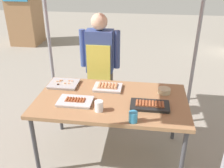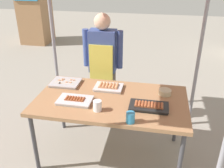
{
  "view_description": "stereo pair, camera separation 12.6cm",
  "coord_description": "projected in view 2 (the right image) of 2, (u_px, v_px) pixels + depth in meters",
  "views": [
    {
      "loc": [
        0.32,
        -2.27,
        2.05
      ],
      "look_at": [
        0.0,
        0.05,
        0.9
      ],
      "focal_mm": 39.85,
      "sensor_mm": 36.0,
      "label": 1
    },
    {
      "loc": [
        0.44,
        -2.25,
        2.05
      ],
      "look_at": [
        0.0,
        0.05,
        0.9
      ],
      "focal_mm": 39.85,
      "sensor_mm": 36.0,
      "label": 2
    }
  ],
  "objects": [
    {
      "name": "drink_cup_by_wok",
      "position": [
        97.0,
        106.0,
        2.4
      ],
      "size": [
        0.08,
        0.08,
        0.11
      ],
      "primitive_type": "cylinder",
      "color": "white",
      "rests_on": "stall_table"
    },
    {
      "name": "tray_meat_skewers",
      "position": [
        66.0,
        83.0,
        2.94
      ],
      "size": [
        0.33,
        0.27,
        0.04
      ],
      "color": "#ADADB2",
      "rests_on": "stall_table"
    },
    {
      "name": "tray_spring_rolls",
      "position": [
        75.0,
        100.0,
        2.57
      ],
      "size": [
        0.35,
        0.23,
        0.05
      ],
      "color": "silver",
      "rests_on": "stall_table"
    },
    {
      "name": "drink_cup_near_edge",
      "position": [
        130.0,
        117.0,
        2.23
      ],
      "size": [
        0.08,
        0.08,
        0.1
      ],
      "primitive_type": "cylinder",
      "color": "#338CBF",
      "rests_on": "stall_table"
    },
    {
      "name": "tray_pork_links",
      "position": [
        109.0,
        87.0,
        2.83
      ],
      "size": [
        0.32,
        0.23,
        0.05
      ],
      "color": "silver",
      "rests_on": "stall_table"
    },
    {
      "name": "tray_grilled_sausages",
      "position": [
        149.0,
        106.0,
        2.46
      ],
      "size": [
        0.39,
        0.22,
        0.05
      ],
      "color": "black",
      "rests_on": "stall_table"
    },
    {
      "name": "vendor_woman",
      "position": [
        103.0,
        62.0,
        3.24
      ],
      "size": [
        0.52,
        0.22,
        1.51
      ],
      "rotation": [
        0.0,
        0.0,
        3.14
      ],
      "color": "#595147",
      "rests_on": "ground"
    },
    {
      "name": "ground_plane",
      "position": [
        111.0,
        153.0,
        2.97
      ],
      "size": [
        18.0,
        18.0,
        0.0
      ],
      "primitive_type": "plane",
      "color": "gray"
    },
    {
      "name": "condiment_bowl",
      "position": [
        165.0,
        92.0,
        2.71
      ],
      "size": [
        0.14,
        0.14,
        0.06
      ],
      "primitive_type": "cylinder",
      "color": "#BFB28C",
      "rests_on": "stall_table"
    },
    {
      "name": "neighbor_stall_right",
      "position": [
        35.0,
        11.0,
        6.74
      ],
      "size": [
        0.71,
        0.79,
        1.7
      ],
      "color": "#9E724C",
      "rests_on": "ground"
    },
    {
      "name": "stall_table",
      "position": [
        111.0,
        103.0,
        2.66
      ],
      "size": [
        1.6,
        0.9,
        0.75
      ],
      "color": "#9E724C",
      "rests_on": "ground"
    }
  ]
}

